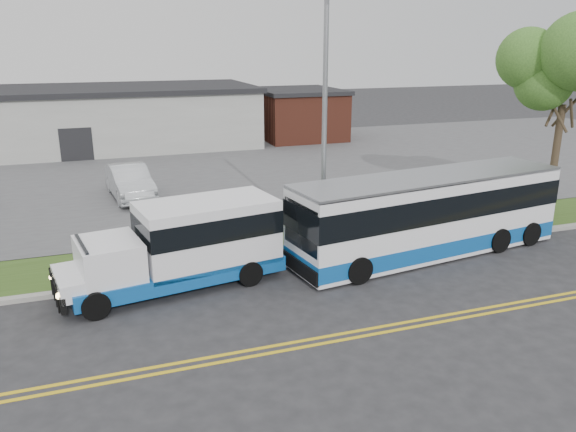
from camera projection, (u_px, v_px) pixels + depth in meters
name	position (u px, v px, depth m)	size (l,w,h in m)	color
ground	(269.00, 282.00, 18.08)	(140.00, 140.00, 0.00)	#28282B
lane_line_north	(313.00, 339.00, 14.61)	(70.00, 0.12, 0.01)	gold
lane_line_south	(318.00, 344.00, 14.34)	(70.00, 0.12, 0.01)	gold
curb	(260.00, 267.00, 19.05)	(80.00, 0.30, 0.15)	#9E9B93
verge	(246.00, 250.00, 20.68)	(80.00, 3.30, 0.10)	#344C19
parking_lot	(184.00, 171.00, 33.40)	(80.00, 25.00, 0.10)	#4C4C4F
commercial_building	(76.00, 118.00, 39.90)	(25.40, 10.40, 4.35)	#9E9E99
brick_wing	(298.00, 114.00, 44.24)	(6.30, 7.30, 3.90)	brown
tree_east	(567.00, 72.00, 23.33)	(5.20, 5.20, 8.33)	#39281F
streetlight_near	(326.00, 106.00, 19.93)	(0.35, 1.53, 9.50)	gray
shuttle_bus	(187.00, 242.00, 17.53)	(7.16, 3.33, 2.65)	#0E51A1
transit_bus	(428.00, 215.00, 20.11)	(10.76, 3.85, 2.92)	white
parked_car_a	(130.00, 182.00, 27.23)	(1.70, 4.86, 1.60)	silver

